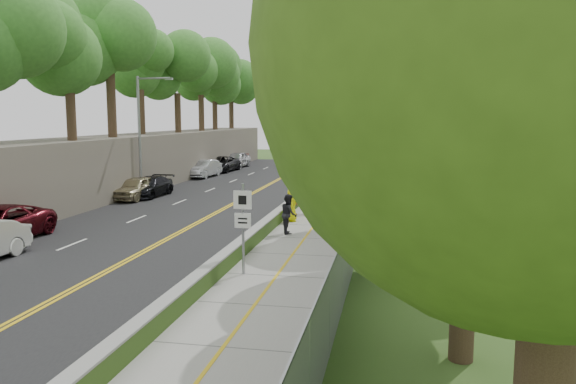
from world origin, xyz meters
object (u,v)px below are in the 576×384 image
(signpost, at_px, (243,219))
(painter_0, at_px, (292,205))
(construction_barrel, at_px, (348,189))
(streetlight, at_px, (142,128))
(concrete_block, at_px, (351,237))
(person_far, at_px, (353,173))

(signpost, distance_m, painter_0, 9.93)
(construction_barrel, bearing_deg, streetlight, -169.64)
(construction_barrel, height_order, concrete_block, construction_barrel)
(signpost, bearing_deg, streetlight, 124.08)
(construction_barrel, height_order, painter_0, painter_0)
(construction_barrel, bearing_deg, person_far, 91.19)
(streetlight, bearing_deg, signpost, -55.92)
(streetlight, height_order, concrete_block, streetlight)
(signpost, height_order, construction_barrel, signpost)
(signpost, xyz_separation_m, painter_0, (-0.15, 9.87, -1.08))
(person_far, bearing_deg, signpost, 79.42)
(streetlight, distance_m, painter_0, 13.94)
(painter_0, distance_m, person_far, 16.21)
(signpost, relative_size, painter_0, 1.85)
(streetlight, xyz_separation_m, painter_0, (11.36, -7.14, -3.75))
(construction_barrel, xyz_separation_m, painter_0, (-2.10, -9.60, 0.35))
(construction_barrel, relative_size, concrete_block, 0.90)
(painter_0, bearing_deg, person_far, -23.82)
(streetlight, bearing_deg, painter_0, -32.15)
(signpost, height_order, person_far, signpost)
(signpost, bearing_deg, person_far, 86.00)
(streetlight, xyz_separation_m, construction_barrel, (13.46, 2.46, -4.10))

